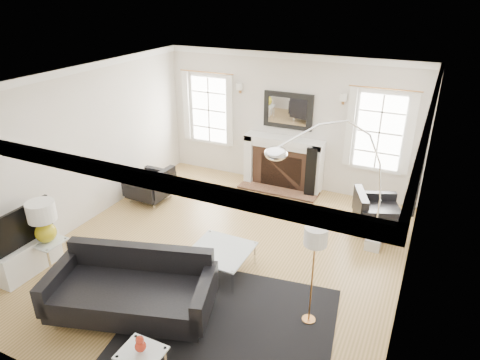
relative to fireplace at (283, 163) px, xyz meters
The scene contains 25 objects.
floor 2.84m from the fireplace, 90.00° to the right, with size 6.00×6.00×0.00m, color olive.
back_wall 0.88m from the fireplace, 90.00° to the left, with size 5.50×0.04×2.80m, color beige.
front_wall 5.85m from the fireplace, 90.00° to the right, with size 5.50×0.04×2.80m, color beige.
left_wall 4.01m from the fireplace, 134.58° to the right, with size 0.04×6.00×2.80m, color beige.
right_wall 4.01m from the fireplace, 45.42° to the right, with size 0.04×6.00×2.80m, color beige.
ceiling 3.59m from the fireplace, 90.00° to the right, with size 5.50×6.00×0.02m, color white.
crown_molding 3.55m from the fireplace, 90.00° to the right, with size 5.50×6.00×0.12m, color white.
fireplace is the anchor object (origin of this frame).
mantel_mirror 1.12m from the fireplace, 90.00° to the left, with size 1.05×0.07×0.75m.
window_left 2.07m from the fireplace, behind, with size 1.24×0.15×1.62m.
window_right 2.07m from the fireplace, ahead, with size 1.24×0.15×1.62m.
gallery_wall 3.26m from the fireplace, 28.83° to the right, with size 0.04×1.73×1.29m.
tv_unit 5.12m from the fireplace, 118.55° to the right, with size 0.35×1.00×1.09m.
area_rug 4.32m from the fireplace, 78.73° to the right, with size 2.63×2.19×0.01m, color black.
sofa 4.56m from the fireplace, 95.16° to the right, with size 2.30×1.53×0.69m.
armchair_left 2.77m from the fireplace, 140.99° to the right, with size 0.78×0.86×0.57m.
armchair_right 2.32m from the fireplace, 24.66° to the right, with size 1.02×1.08×0.58m.
coffee_table 3.26m from the fireplace, 86.40° to the right, with size 0.87×0.87×0.39m.
side_table_left 4.82m from the fireplace, 117.19° to the right, with size 0.43×0.43×0.48m.
nesting_table 5.46m from the fireplace, 85.52° to the right, with size 0.46×0.39×0.51m.
gourd_lamp 4.82m from the fireplace, 117.19° to the right, with size 0.41×0.41×0.66m.
orange_vase 5.46m from the fireplace, 85.52° to the right, with size 0.12×0.12×0.19m.
arc_floor_lamp 2.71m from the fireplace, 54.53° to the right, with size 1.65×1.53×2.34m.
stick_floor_lamp 4.14m from the fireplace, 64.81° to the right, with size 0.29×0.29×1.41m.
speaker_tower 0.68m from the fireplace, 11.91° to the right, with size 0.21×0.21×1.06m, color black.
Camera 1 is at (2.78, -5.20, 4.01)m, focal length 32.00 mm.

